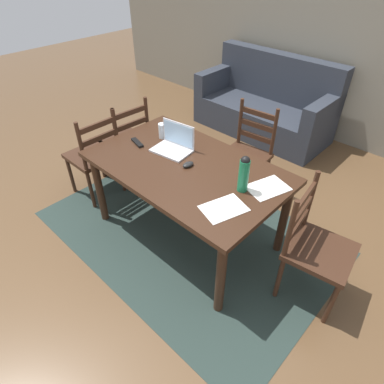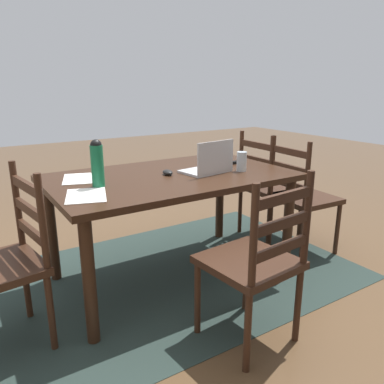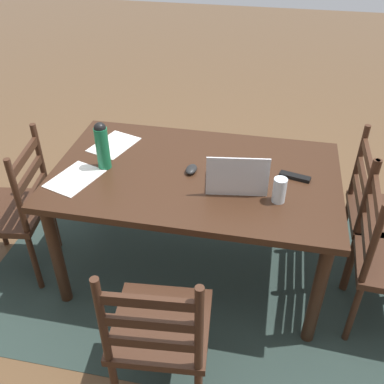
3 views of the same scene
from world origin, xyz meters
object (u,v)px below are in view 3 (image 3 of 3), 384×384
object	(u,v)px
water_bottle	(102,145)
tv_remote	(295,177)
chair_right_far	(13,210)
dining_table	(195,185)
laptop	(236,179)
chair_left_near	(380,215)
chair_far_head	(160,331)
drinking_glass	(279,190)
computer_mouse	(191,169)

from	to	relation	value
water_bottle	tv_remote	size ratio (longest dim) A/B	1.66
chair_right_far	tv_remote	xyz separation A→B (m)	(-1.64, -0.24, 0.30)
dining_table	chair_right_far	world-z (taller)	chair_right_far
dining_table	laptop	xyz separation A→B (m)	(-0.24, 0.11, 0.15)
water_bottle	tv_remote	bearing A→B (deg)	-174.73
chair_left_near	laptop	bearing A→B (deg)	19.73
laptop	chair_far_head	bearing A→B (deg)	72.42
chair_right_far	chair_far_head	distance (m)	1.28
chair_far_head	chair_right_far	bearing A→B (deg)	-31.44
chair_right_far	laptop	xyz separation A→B (m)	(-1.33, -0.08, 0.35)
chair_right_far	laptop	bearing A→B (deg)	-176.57
dining_table	chair_right_far	size ratio (longest dim) A/B	1.69
water_bottle	tv_remote	xyz separation A→B (m)	(-1.07, -0.10, -0.14)
chair_far_head	dining_table	bearing A→B (deg)	-89.75
drinking_glass	tv_remote	bearing A→B (deg)	-109.82
dining_table	water_bottle	distance (m)	0.57
chair_right_far	laptop	distance (m)	1.38
chair_left_near	drinking_glass	world-z (taller)	chair_left_near
chair_left_near	water_bottle	size ratio (longest dim) A/B	3.36
chair_far_head	laptop	world-z (taller)	laptop
drinking_glass	computer_mouse	size ratio (longest dim) A/B	1.36
drinking_glass	dining_table	bearing A→B (deg)	-20.81
dining_table	drinking_glass	distance (m)	0.52
dining_table	chair_far_head	xyz separation A→B (m)	(-0.00, 0.86, -0.21)
computer_mouse	laptop	bearing A→B (deg)	163.43
dining_table	drinking_glass	size ratio (longest dim) A/B	11.85
chair_far_head	laptop	distance (m)	0.86
dining_table	chair_far_head	distance (m)	0.88
chair_right_far	drinking_glass	world-z (taller)	chair_right_far
chair_left_near	water_bottle	world-z (taller)	water_bottle
laptop	water_bottle	size ratio (longest dim) A/B	1.23
chair_far_head	laptop	size ratio (longest dim) A/B	2.73
chair_left_near	computer_mouse	xyz separation A→B (m)	(1.12, 0.19, 0.31)
dining_table	laptop	size ratio (longest dim) A/B	4.62
dining_table	chair_left_near	xyz separation A→B (m)	(-1.09, -0.20, -0.21)
dining_table	tv_remote	distance (m)	0.56
chair_far_head	computer_mouse	xyz separation A→B (m)	(0.03, -0.86, 0.31)
chair_right_far	tv_remote	bearing A→B (deg)	-171.68
dining_table	chair_left_near	world-z (taller)	chair_left_near
chair_right_far	chair_left_near	bearing A→B (deg)	-170.00
chair_left_near	chair_right_far	bearing A→B (deg)	10.00
chair_right_far	computer_mouse	world-z (taller)	chair_right_far
laptop	drinking_glass	size ratio (longest dim) A/B	2.57
chair_left_near	drinking_glass	distance (m)	0.81
water_bottle	computer_mouse	distance (m)	0.51
chair_left_near	computer_mouse	distance (m)	1.17
laptop	tv_remote	xyz separation A→B (m)	(-0.31, -0.16, -0.05)
chair_left_near	laptop	world-z (taller)	laptop
chair_right_far	drinking_glass	distance (m)	1.60
dining_table	laptop	bearing A→B (deg)	155.59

